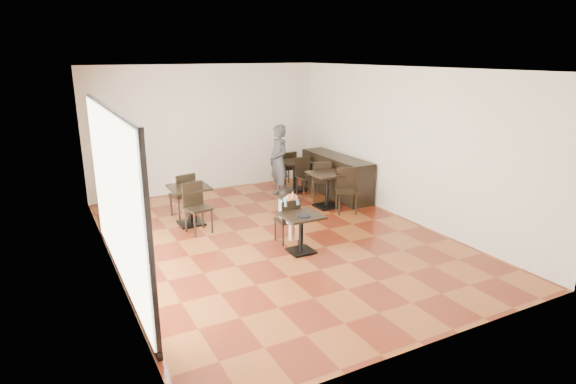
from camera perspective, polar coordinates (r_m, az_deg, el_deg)
floor at (r=9.35m, az=-1.22°, el=-5.56°), size 6.00×8.00×0.01m
ceiling at (r=8.69m, az=-1.35°, el=14.44°), size 6.00×8.00×0.01m
wall_back at (r=12.53m, az=-9.59°, el=7.40°), size 6.00×0.01×3.20m
wall_front at (r=5.73m, az=17.03°, el=-3.54°), size 6.00×0.01×3.20m
wall_left at (r=8.04m, az=-20.77°, el=1.71°), size 0.01×8.00×3.20m
wall_right at (r=10.55m, az=13.51°, el=5.56°), size 0.01×8.00×3.20m
storefront_window at (r=7.61m, az=-19.88°, el=-0.54°), size 0.04×4.50×2.60m
child_table at (r=8.63m, az=1.56°, el=-4.92°), size 0.68×0.68×0.71m
child_chair at (r=9.06m, az=-0.15°, el=-3.39°), size 0.39×0.39×0.86m
child at (r=9.02m, az=-0.15°, el=-2.73°), size 0.39×0.54×1.08m
plate at (r=8.42m, az=1.91°, el=-2.83°), size 0.24×0.24×0.01m
pizza_slice at (r=8.74m, az=0.43°, el=-0.63°), size 0.25×0.19×0.06m
adult_patron at (r=11.84m, az=-1.11°, el=3.67°), size 0.44×0.66×1.80m
cafe_table_mid at (r=11.15m, az=4.64°, el=0.24°), size 1.03×1.03×0.82m
cafe_table_left at (r=10.20m, az=-11.53°, el=-1.56°), size 0.92×0.92×0.82m
cafe_table_back at (r=12.50m, az=0.77°, el=1.95°), size 0.76×0.76×0.79m
chair_mid_a at (r=11.67m, az=3.89°, el=1.39°), size 0.59×0.59×0.99m
chair_mid_b at (r=10.78m, az=6.96°, el=0.07°), size 0.59×0.59×0.99m
chair_left_a at (r=10.68m, az=-12.40°, el=-0.34°), size 0.52×0.52×0.99m
chair_left_b at (r=9.67m, az=-10.61°, el=-1.98°), size 0.52×0.52×0.99m
chair_back_a at (r=12.97m, az=-0.24°, el=2.84°), size 0.43×0.43×0.95m
chair_back_b at (r=12.03m, az=2.20°, el=1.77°), size 0.43×0.43×0.95m
service_counter at (r=12.12m, az=5.72°, el=1.94°), size 0.60×2.40×1.00m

